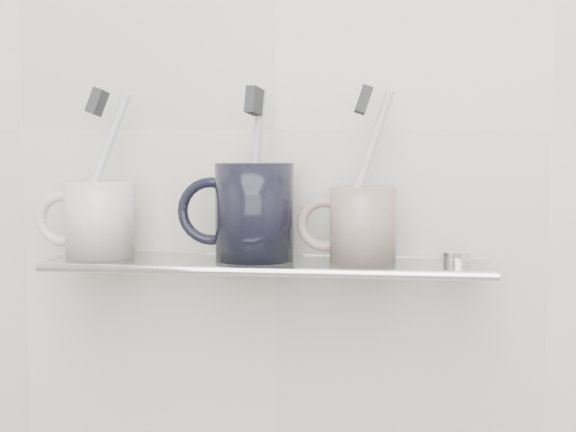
% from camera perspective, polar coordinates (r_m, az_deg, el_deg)
% --- Properties ---
extents(wall_back, '(2.50, 0.00, 2.50)m').
position_cam_1_polar(wall_back, '(0.96, -0.89, 6.17)').
color(wall_back, beige).
rests_on(wall_back, ground).
extents(shelf_glass, '(0.50, 0.12, 0.01)m').
position_cam_1_polar(shelf_glass, '(0.91, -1.44, -3.45)').
color(shelf_glass, silver).
rests_on(shelf_glass, wall_back).
extents(shelf_rail, '(0.50, 0.01, 0.01)m').
position_cam_1_polar(shelf_rail, '(0.86, -2.02, -3.98)').
color(shelf_rail, silver).
rests_on(shelf_rail, shelf_glass).
extents(bracket_left, '(0.02, 0.03, 0.02)m').
position_cam_1_polar(bracket_left, '(1.01, -12.86, -3.37)').
color(bracket_left, silver).
rests_on(bracket_left, wall_back).
extents(bracket_right, '(0.02, 0.03, 0.02)m').
position_cam_1_polar(bracket_right, '(0.95, 11.62, -3.86)').
color(bracket_right, silver).
rests_on(bracket_right, wall_back).
extents(mug_left, '(0.09, 0.09, 0.09)m').
position_cam_1_polar(mug_left, '(0.96, -13.25, -0.24)').
color(mug_left, silver).
rests_on(mug_left, shelf_glass).
extents(mug_left_handle, '(0.07, 0.01, 0.07)m').
position_cam_1_polar(mug_left_handle, '(0.98, -15.75, -0.21)').
color(mug_left_handle, silver).
rests_on(mug_left_handle, mug_left).
extents(toothbrush_left, '(0.07, 0.03, 0.18)m').
position_cam_1_polar(toothbrush_left, '(0.96, -13.32, 3.13)').
color(toothbrush_left, silver).
rests_on(toothbrush_left, mug_left).
extents(bristles_left, '(0.02, 0.03, 0.04)m').
position_cam_1_polar(bristles_left, '(0.96, -13.41, 7.90)').
color(bristles_left, '#292C2F').
rests_on(bristles_left, toothbrush_left).
extents(mug_center, '(0.09, 0.09, 0.11)m').
position_cam_1_polar(mug_center, '(0.91, -2.40, 0.31)').
color(mug_center, black).
rests_on(mug_center, shelf_glass).
extents(mug_center_handle, '(0.08, 0.01, 0.08)m').
position_cam_1_polar(mug_center_handle, '(0.92, -5.51, 0.34)').
color(mug_center_handle, black).
rests_on(mug_center_handle, mug_center).
extents(toothbrush_center, '(0.03, 0.05, 0.19)m').
position_cam_1_polar(toothbrush_center, '(0.91, -2.41, 3.17)').
color(toothbrush_center, '#9B9CC3').
rests_on(toothbrush_center, mug_center).
extents(bristles_center, '(0.02, 0.03, 0.03)m').
position_cam_1_polar(bristles_center, '(0.91, -2.43, 8.19)').
color(bristles_center, '#292C2F').
rests_on(bristles_center, toothbrush_center).
extents(mug_right, '(0.09, 0.09, 0.08)m').
position_cam_1_polar(mug_right, '(0.90, 5.33, -0.62)').
color(mug_right, silver).
rests_on(mug_right, shelf_glass).
extents(mug_right_handle, '(0.06, 0.01, 0.06)m').
position_cam_1_polar(mug_right_handle, '(0.90, 2.59, -0.59)').
color(mug_right_handle, silver).
rests_on(mug_right_handle, mug_right).
extents(toothbrush_right, '(0.07, 0.03, 0.18)m').
position_cam_1_polar(toothbrush_right, '(0.90, 5.36, 3.12)').
color(toothbrush_right, beige).
rests_on(toothbrush_right, mug_right).
extents(bristles_right, '(0.02, 0.03, 0.03)m').
position_cam_1_polar(bristles_right, '(0.90, 5.40, 8.22)').
color(bristles_right, '#292C2F').
rests_on(bristles_right, toothbrush_right).
extents(chrome_cap, '(0.03, 0.03, 0.01)m').
position_cam_1_polar(chrome_cap, '(0.91, 11.93, -2.92)').
color(chrome_cap, silver).
rests_on(chrome_cap, shelf_glass).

